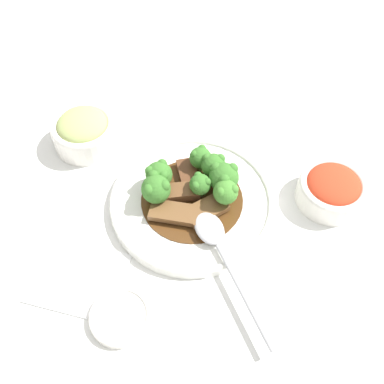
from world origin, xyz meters
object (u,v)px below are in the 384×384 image
Objects in this scene: beef_strip_3 at (178,190)px; broccoli_floret_5 at (159,174)px; broccoli_floret_0 at (226,191)px; serving_spoon at (215,240)px; main_plate at (192,201)px; sauce_dish at (120,317)px; beef_strip_1 at (188,175)px; broccoli_floret_2 at (201,158)px; side_bowl_appetizer at (84,131)px; beef_strip_2 at (175,213)px; broccoli_floret_4 at (213,165)px; beef_strip_0 at (206,210)px; side_bowl_kimchi at (332,189)px; broccoli_floret_1 at (224,177)px; broccoli_floret_3 at (156,189)px; broccoli_floret_6 at (200,184)px.

broccoli_floret_5 is (-0.03, 0.01, 0.02)m from beef_strip_3.
broccoli_floret_0 reaches higher than serving_spoon.
main_plate reaches higher than sauce_dish.
broccoli_floret_2 is (0.02, 0.02, 0.02)m from beef_strip_1.
beef_strip_2 is at bearing -33.22° from side_bowl_appetizer.
broccoli_floret_5 is 0.17m from side_bowl_appetizer.
broccoli_floret_4 reaches higher than main_plate.
beef_strip_0 is at bearing -24.85° from side_bowl_appetizer.
side_bowl_kimchi is at bearing -0.60° from broccoli_floret_2.
broccoli_floret_5 reaches higher than beef_strip_3.
broccoli_floret_1 reaches higher than broccoli_floret_3.
broccoli_floret_2 is 0.95× the size of broccoli_floret_5.
broccoli_floret_6 is (-0.04, 0.01, -0.01)m from broccoli_floret_0.
broccoli_floret_3 is at bearing -156.25° from broccoli_floret_1.
main_plate is at bearing -91.48° from broccoli_floret_2.
broccoli_floret_4 is (0.07, 0.06, 0.00)m from broccoli_floret_3.
beef_strip_0 is 1.02× the size of beef_strip_1.
broccoli_floret_5 is 1.10× the size of broccoli_floret_6.
side_bowl_appetizer is at bearing 146.65° from broccoli_floret_3.
broccoli_floret_1 is at bearing 19.18° from beef_strip_3.
side_bowl_kimchi reaches higher than sauce_dish.
broccoli_floret_0 is 1.21× the size of broccoli_floret_6.
beef_strip_0 is 1.41× the size of broccoli_floret_0.
side_bowl_kimchi reaches higher than beef_strip_1.
beef_strip_2 is at bearing -53.59° from broccoli_floret_5.
broccoli_floret_3 is at bearing -124.54° from beef_strip_1.
broccoli_floret_6 is 0.21× the size of serving_spoon.
beef_strip_0 is 1.35× the size of broccoli_floret_1.
broccoli_floret_0 is at bearing -12.39° from broccoli_floret_6.
broccoli_floret_0 reaches higher than broccoli_floret_4.
broccoli_floret_5 is (-0.10, -0.01, -0.00)m from broccoli_floret_1.
beef_strip_3 is 0.07m from broccoli_floret_4.
broccoli_floret_5 is (-0.08, -0.03, -0.00)m from broccoli_floret_4.
broccoli_floret_1 is 0.10m from serving_spoon.
broccoli_floret_5 is (-0.00, 0.03, -0.00)m from broccoli_floret_3.
broccoli_floret_1 is 0.17m from side_bowl_kimchi.
beef_strip_0 is at bearing -37.34° from main_plate.
beef_strip_2 is 1.59× the size of broccoli_floret_3.
beef_strip_1 is at bearing 168.25° from broccoli_floret_1.
beef_strip_1 is 0.20m from side_bowl_appetizer.
serving_spoon is 1.78× the size of side_bowl_appetizer.
beef_strip_3 and serving_spoon have the same top height.
broccoli_floret_1 is (-0.01, 0.03, -0.00)m from broccoli_floret_0.
beef_strip_0 is 0.07m from beef_strip_1.
side_bowl_appetizer is (-0.18, 0.08, 0.00)m from beef_strip_3.
broccoli_floret_6 is at bearing 44.02° from main_plate.
beef_strip_2 is at bearing -116.14° from broccoli_floret_4.
broccoli_floret_1 is (0.02, 0.05, 0.02)m from beef_strip_0.
broccoli_floret_3 reaches higher than main_plate.
beef_strip_3 is at bearing -113.17° from broccoli_floret_2.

